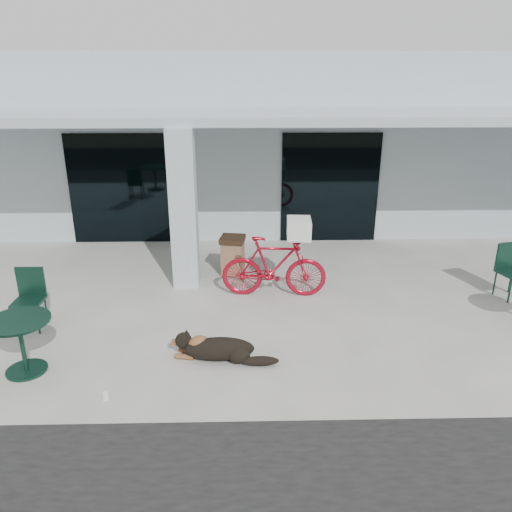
{
  "coord_description": "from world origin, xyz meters",
  "views": [
    {
      "loc": [
        -0.32,
        -7.09,
        4.15
      ],
      "look_at": [
        -0.12,
        1.22,
        1.0
      ],
      "focal_mm": 35.0,
      "sensor_mm": 36.0,
      "label": 1
    }
  ],
  "objects_px": {
    "bicycle": "(274,267)",
    "dog": "(219,348)",
    "trash_receptacle": "(233,255)",
    "cafe_table_near": "(22,346)",
    "cafe_chair_near": "(28,301)"
  },
  "relations": [
    {
      "from": "bicycle",
      "to": "trash_receptacle",
      "type": "relative_size",
      "value": 2.38
    },
    {
      "from": "bicycle",
      "to": "dog",
      "type": "xyz_separation_m",
      "value": [
        -0.95,
        -2.25,
        -0.39
      ]
    },
    {
      "from": "bicycle",
      "to": "dog",
      "type": "distance_m",
      "value": 2.47
    },
    {
      "from": "dog",
      "to": "trash_receptacle",
      "type": "distance_m",
      "value": 3.37
    },
    {
      "from": "cafe_table_near",
      "to": "cafe_chair_near",
      "type": "height_order",
      "value": "cafe_chair_near"
    },
    {
      "from": "cafe_table_near",
      "to": "trash_receptacle",
      "type": "xyz_separation_m",
      "value": [
        2.94,
        3.6,
        -0.0
      ]
    },
    {
      "from": "dog",
      "to": "trash_receptacle",
      "type": "relative_size",
      "value": 1.46
    },
    {
      "from": "trash_receptacle",
      "to": "cafe_table_near",
      "type": "bearing_deg",
      "value": -129.25
    },
    {
      "from": "bicycle",
      "to": "trash_receptacle",
      "type": "bearing_deg",
      "value": 39.88
    },
    {
      "from": "dog",
      "to": "bicycle",
      "type": "bearing_deg",
      "value": 77.11
    },
    {
      "from": "dog",
      "to": "trash_receptacle",
      "type": "xyz_separation_m",
      "value": [
        0.14,
        3.36,
        0.22
      ]
    },
    {
      "from": "bicycle",
      "to": "trash_receptacle",
      "type": "distance_m",
      "value": 1.38
    },
    {
      "from": "dog",
      "to": "cafe_table_near",
      "type": "distance_m",
      "value": 2.82
    },
    {
      "from": "bicycle",
      "to": "cafe_table_near",
      "type": "relative_size",
      "value": 2.22
    },
    {
      "from": "dog",
      "to": "cafe_chair_near",
      "type": "distance_m",
      "value": 3.4
    }
  ]
}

